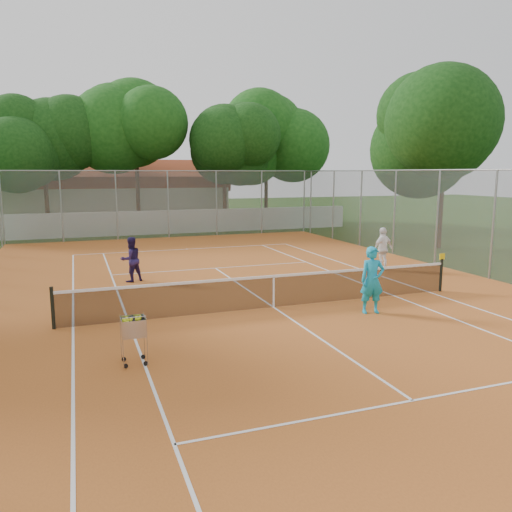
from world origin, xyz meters
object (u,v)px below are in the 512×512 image
object	(u,v)px
player_near	(372,280)
player_far_left	(131,259)
player_far_right	(383,249)
clubhouse	(117,194)
ball_hopper	(134,339)
tennis_net	(274,291)

from	to	relation	value
player_near	player_far_left	bearing A→B (deg)	143.70
player_far_right	clubhouse	bearing A→B (deg)	-85.63
ball_hopper	clubhouse	bearing A→B (deg)	72.39
clubhouse	player_far_left	size ratio (longest dim) A/B	10.18
clubhouse	player_near	xyz separation A→B (m)	(4.36, -30.44, -1.25)
player_far_left	ball_hopper	xyz separation A→B (m)	(-0.80, -8.05, -0.27)
player_near	player_far_right	world-z (taller)	player_near
player_far_left	player_near	bearing A→B (deg)	109.61
player_near	player_far_left	xyz separation A→B (m)	(-5.85, 6.43, -0.13)
player_far_right	ball_hopper	world-z (taller)	player_far_right
tennis_net	player_near	xyz separation A→B (m)	(2.36, -1.44, 0.44)
player_near	player_far_right	size ratio (longest dim) A/B	1.08
tennis_net	player_far_right	xyz separation A→B (m)	(6.26, 3.81, 0.37)
player_near	player_far_right	xyz separation A→B (m)	(3.90, 5.26, -0.07)
clubhouse	player_far_right	xyz separation A→B (m)	(8.26, -25.19, -1.32)
player_near	tennis_net	bearing A→B (deg)	159.93
clubhouse	ball_hopper	distance (m)	32.19
player_far_right	ball_hopper	distance (m)	12.60
clubhouse	player_near	distance (m)	30.78
tennis_net	player_far_right	world-z (taller)	player_far_right
player_far_right	player_far_left	bearing A→B (deg)	-20.65
clubhouse	player_far_left	xyz separation A→B (m)	(-1.49, -24.01, -1.37)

